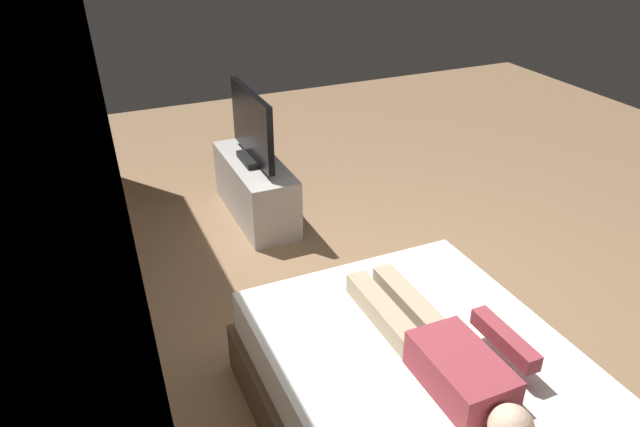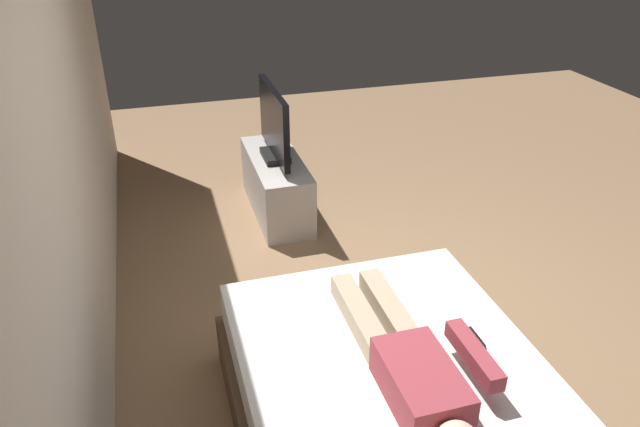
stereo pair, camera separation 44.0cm
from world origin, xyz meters
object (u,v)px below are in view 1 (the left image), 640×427
object	(u,v)px
person	(446,354)
remote	(495,324)
bed	(436,417)
tv	(252,128)
tv_stand	(256,189)

from	to	relation	value
person	remote	distance (m)	0.44
bed	remote	xyz separation A→B (m)	(0.18, -0.44, 0.29)
tv	bed	bearing A→B (deg)	179.76
bed	tv	size ratio (longest dim) A/B	2.31
remote	tv	xyz separation A→B (m)	(2.53, 0.43, 0.24)
person	tv	bearing A→B (deg)	0.44
person	remote	xyz separation A→B (m)	(0.15, -0.40, -0.07)
remote	tv	distance (m)	2.57
tv_stand	tv	distance (m)	0.53
remote	person	bearing A→B (deg)	110.47
remote	tv_stand	size ratio (longest dim) A/B	0.14
bed	remote	size ratio (longest dim) A/B	13.57
person	tv	world-z (taller)	tv
tv_stand	tv	world-z (taller)	tv
person	bed	bearing A→B (deg)	132.06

